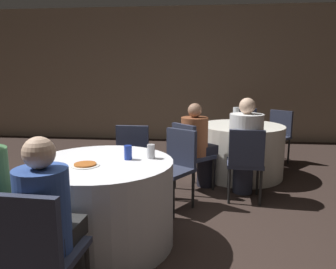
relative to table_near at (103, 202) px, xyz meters
The scene contains 19 objects.
ground_plane 0.40m from the table_near, ahead, with size 16.00×16.00×0.00m, color #332621.
wall_back 4.63m from the table_near, 87.91° to the left, with size 16.00×0.06×2.80m.
table_near is the anchor object (origin of this frame).
table_far 2.46m from the table_near, 55.91° to the left, with size 1.18×1.18×0.73m.
chair_near_north 1.02m from the table_near, 88.72° to the left, with size 0.41×0.41×0.85m.
chair_near_south 1.02m from the table_near, 93.14° to the right, with size 0.42×0.43×0.85m.
chair_near_northeast 1.02m from the table_near, 56.46° to the left, with size 0.55×0.55×0.85m.
chair_far_southwest 1.50m from the table_near, 63.05° to the left, with size 0.57×0.57×0.85m.
chair_far_south 1.69m from the table_near, 38.32° to the left, with size 0.42×0.43×0.85m.
chair_far_north 3.40m from the table_near, 62.93° to the left, with size 0.46×0.46×0.85m.
chair_far_northeast 3.46m from the table_near, 53.76° to the left, with size 0.56×0.56×0.85m.
person_white_shirt 1.80m from the table_near, 41.84° to the left, with size 0.38×0.53×1.18m.
person_blue_shirt 0.86m from the table_near, 93.14° to the right, with size 0.31×0.49×1.12m.
person_floral_shirt 1.66m from the table_near, 61.31° to the left, with size 0.47×0.47×1.09m.
pizza_plate_near 0.41m from the table_near, 120.94° to the right, with size 0.23×0.23×0.02m.
soda_can_silver 0.60m from the table_near, 18.22° to the left, with size 0.07×0.07×0.12m.
soda_can_blue 0.48m from the table_near, 19.59° to the left, with size 0.07×0.07×0.12m.
bottle_far 2.72m from the table_near, 60.33° to the left, with size 0.09×0.09×0.22m.
cup_far 2.54m from the table_near, 55.15° to the left, with size 0.08×0.08×0.10m.
Camera 1 is at (0.66, -2.56, 1.46)m, focal length 35.00 mm.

